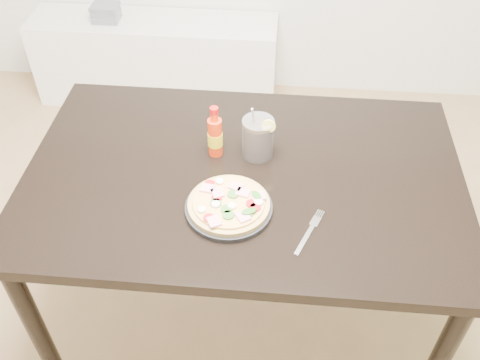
# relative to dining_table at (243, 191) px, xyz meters

# --- Properties ---
(room_shell) EXTENTS (4.50, 4.50, 4.50)m
(room_shell) POSITION_rel_dining_table_xyz_m (0.16, -0.60, 0.92)
(room_shell) COLOR white
(room_shell) RESTS_ON ground
(dining_table) EXTENTS (1.40, 0.90, 0.75)m
(dining_table) POSITION_rel_dining_table_xyz_m (0.00, 0.00, 0.00)
(dining_table) COLOR black
(dining_table) RESTS_ON ground
(plate) EXTENTS (0.26, 0.26, 0.02)m
(plate) POSITION_rel_dining_table_xyz_m (-0.03, -0.17, 0.09)
(plate) COLOR black
(plate) RESTS_ON dining_table
(pizza) EXTENTS (0.24, 0.24, 0.03)m
(pizza) POSITION_rel_dining_table_xyz_m (-0.03, -0.17, 0.11)
(pizza) COLOR tan
(pizza) RESTS_ON plate
(hot_sauce_bottle) EXTENTS (0.06, 0.06, 0.18)m
(hot_sauce_bottle) POSITION_rel_dining_table_xyz_m (-0.10, 0.09, 0.16)
(hot_sauce_bottle) COLOR red
(hot_sauce_bottle) RESTS_ON dining_table
(cola_cup) EXTENTS (0.11, 0.10, 0.19)m
(cola_cup) POSITION_rel_dining_table_xyz_m (0.04, 0.10, 0.15)
(cola_cup) COLOR black
(cola_cup) RESTS_ON dining_table
(fork) EXTENTS (0.09, 0.18, 0.00)m
(fork) POSITION_rel_dining_table_xyz_m (0.21, -0.23, 0.09)
(fork) COLOR silver
(fork) RESTS_ON dining_table
(media_console) EXTENTS (1.40, 0.34, 0.50)m
(media_console) POSITION_rel_dining_table_xyz_m (-0.64, 1.47, -0.42)
(media_console) COLOR white
(media_console) RESTS_ON ground
(cd_stack) EXTENTS (0.14, 0.12, 0.09)m
(cd_stack) POSITION_rel_dining_table_xyz_m (-0.89, 1.45, -0.12)
(cd_stack) COLOR slate
(cd_stack) RESTS_ON media_console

